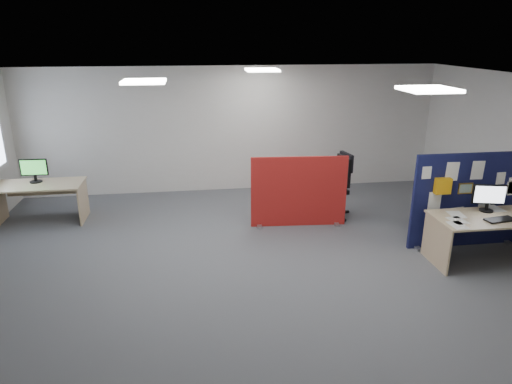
{
  "coord_description": "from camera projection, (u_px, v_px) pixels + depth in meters",
  "views": [
    {
      "loc": [
        -0.84,
        -6.26,
        3.29
      ],
      "look_at": [
        0.08,
        0.32,
        1.0
      ],
      "focal_mm": 32.0,
      "sensor_mm": 36.0,
      "label": 1
    }
  ],
  "objects": [
    {
      "name": "navy_divider",
      "position": [
        467.0,
        200.0,
        7.31
      ],
      "size": [
        1.89,
        0.3,
        1.56
      ],
      "color": "#0E1433",
      "rests_on": "floor"
    },
    {
      "name": "wall_back",
      "position": [
        232.0,
        130.0,
        9.88
      ],
      "size": [
        9.0,
        0.02,
        2.7
      ],
      "primitive_type": "cube",
      "color": "silver",
      "rests_on": "floor"
    },
    {
      "name": "main_desk",
      "position": [
        492.0,
        226.0,
        6.89
      ],
      "size": [
        1.86,
        0.83,
        0.73
      ],
      "color": "tan",
      "rests_on": "floor"
    },
    {
      "name": "second_desk",
      "position": [
        40.0,
        193.0,
        8.38
      ],
      "size": [
        1.55,
        0.78,
        0.73
      ],
      "color": "tan",
      "rests_on": "floor"
    },
    {
      "name": "keyboard",
      "position": [
        500.0,
        220.0,
        6.65
      ],
      "size": [
        0.47,
        0.24,
        0.02
      ],
      "primitive_type": "cube",
      "rotation": [
        0.0,
        0.0,
        0.15
      ],
      "color": "black",
      "rests_on": "main_desk"
    },
    {
      "name": "office_chair",
      "position": [
        337.0,
        182.0,
        8.57
      ],
      "size": [
        0.79,
        0.79,
        1.2
      ],
      "rotation": [
        0.0,
        0.0,
        0.18
      ],
      "color": "black",
      "rests_on": "floor"
    },
    {
      "name": "ceiling",
      "position": [
        254.0,
        81.0,
        6.17
      ],
      "size": [
        9.0,
        7.0,
        0.02
      ],
      "primitive_type": "cube",
      "color": "white",
      "rests_on": "wall_back"
    },
    {
      "name": "ceiling_lights",
      "position": [
        270.0,
        79.0,
        6.85
      ],
      "size": [
        4.1,
        4.1,
        0.04
      ],
      "color": "white",
      "rests_on": "ceiling"
    },
    {
      "name": "monitor_main",
      "position": [
        489.0,
        197.0,
        6.93
      ],
      "size": [
        0.48,
        0.2,
        0.43
      ],
      "rotation": [
        0.0,
        0.0,
        -0.23
      ],
      "color": "black",
      "rests_on": "main_desk"
    },
    {
      "name": "wall_front",
      "position": [
        318.0,
        315.0,
        3.33
      ],
      "size": [
        9.0,
        0.02,
        2.7
      ],
      "primitive_type": "cube",
      "color": "silver",
      "rests_on": "floor"
    },
    {
      "name": "red_divider",
      "position": [
        299.0,
        192.0,
        8.14
      ],
      "size": [
        1.72,
        0.3,
        1.29
      ],
      "rotation": [
        0.0,
        0.0,
        -0.07
      ],
      "color": "#A31F15",
      "rests_on": "floor"
    },
    {
      "name": "monitor_second",
      "position": [
        34.0,
        170.0,
        8.31
      ],
      "size": [
        0.49,
        0.22,
        0.44
      ],
      "rotation": [
        0.0,
        0.0,
        -0.04
      ],
      "color": "black",
      "rests_on": "second_desk"
    },
    {
      "name": "desk_papers",
      "position": [
        480.0,
        218.0,
        6.75
      ],
      "size": [
        1.44,
        0.85,
        0.0
      ],
      "color": "white",
      "rests_on": "main_desk"
    },
    {
      "name": "floor",
      "position": [
        254.0,
        260.0,
        7.05
      ],
      "size": [
        9.0,
        9.0,
        0.0
      ],
      "primitive_type": "plane",
      "color": "#575A5F",
      "rests_on": "ground"
    }
  ]
}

